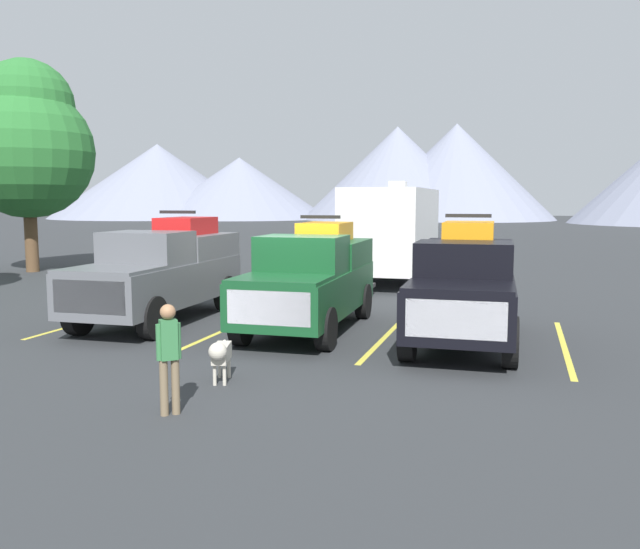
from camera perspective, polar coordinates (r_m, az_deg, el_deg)
name	(u,v)px	position (r m, az deg, el deg)	size (l,w,h in m)	color
ground_plane	(302,334)	(14.76, -1.62, -5.24)	(240.00, 240.00, 0.00)	#2D3033
pickup_truck_a	(163,270)	(16.80, -13.52, 0.38)	(2.25, 5.79, 2.73)	#595B60
pickup_truck_b	(311,277)	(15.22, -0.76, -0.25)	(2.23, 5.54, 2.64)	#144723
pickup_truck_c	(465,284)	(14.23, 12.53, -0.79)	(2.26, 5.55, 2.70)	black
lot_stripe_a	(100,318)	(17.66, -18.61, -3.61)	(0.12, 5.50, 0.01)	gold
lot_stripe_b	(234,326)	(15.81, -7.54, -4.48)	(0.12, 5.50, 0.01)	gold
lot_stripe_c	(387,335)	(14.69, 5.83, -5.31)	(0.12, 5.50, 0.01)	gold
lot_stripe_d	(564,346)	(14.46, 20.52, -5.88)	(0.12, 5.50, 0.01)	gold
camper_trailer_a	(393,229)	(24.22, 6.38, 4.00)	(2.72, 8.14, 3.71)	white
person_a	(169,352)	(9.39, -13.05, -6.56)	(0.29, 0.29, 1.57)	#726047
dog	(220,354)	(10.89, -8.69, -6.84)	(0.46, 0.93, 0.74)	beige
tree_b	(27,141)	(30.05, -24.20, 10.58)	(5.43, 5.43, 8.76)	brown
mountain_ridge	(588,170)	(99.43, 22.37, 8.44)	(157.89, 43.12, 17.21)	gray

